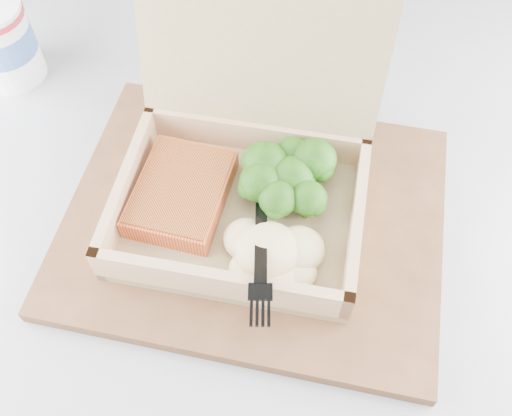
{
  "coord_description": "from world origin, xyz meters",
  "views": [
    {
      "loc": [
        0.61,
        0.13,
        1.25
      ],
      "look_at": [
        0.61,
        0.43,
        0.79
      ],
      "focal_mm": 40.0,
      "sensor_mm": 36.0,
      "label": 1
    }
  ],
  "objects_px": {
    "serving_tray": "(254,218)",
    "takeout_container": "(247,156)",
    "paper_cup": "(0,40)",
    "cafe_table": "(252,315)"
  },
  "relations": [
    {
      "from": "serving_tray",
      "to": "takeout_container",
      "type": "height_order",
      "value": "takeout_container"
    },
    {
      "from": "takeout_container",
      "to": "paper_cup",
      "type": "xyz_separation_m",
      "value": [
        -0.29,
        0.19,
        -0.02
      ]
    },
    {
      "from": "cafe_table",
      "to": "serving_tray",
      "type": "relative_size",
      "value": 2.37
    },
    {
      "from": "serving_tray",
      "to": "paper_cup",
      "type": "distance_m",
      "value": 0.37
    },
    {
      "from": "takeout_container",
      "to": "serving_tray",
      "type": "bearing_deg",
      "value": -66.31
    },
    {
      "from": "cafe_table",
      "to": "takeout_container",
      "type": "distance_m",
      "value": 0.27
    },
    {
      "from": "serving_tray",
      "to": "paper_cup",
      "type": "bearing_deg",
      "value": 143.0
    },
    {
      "from": "cafe_table",
      "to": "takeout_container",
      "type": "bearing_deg",
      "value": 93.02
    },
    {
      "from": "serving_tray",
      "to": "paper_cup",
      "type": "height_order",
      "value": "paper_cup"
    },
    {
      "from": "cafe_table",
      "to": "serving_tray",
      "type": "xyz_separation_m",
      "value": [
        0.0,
        0.02,
        0.2
      ]
    }
  ]
}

